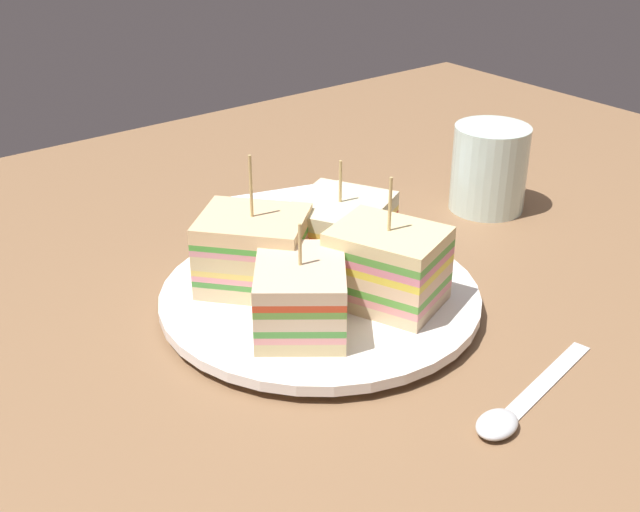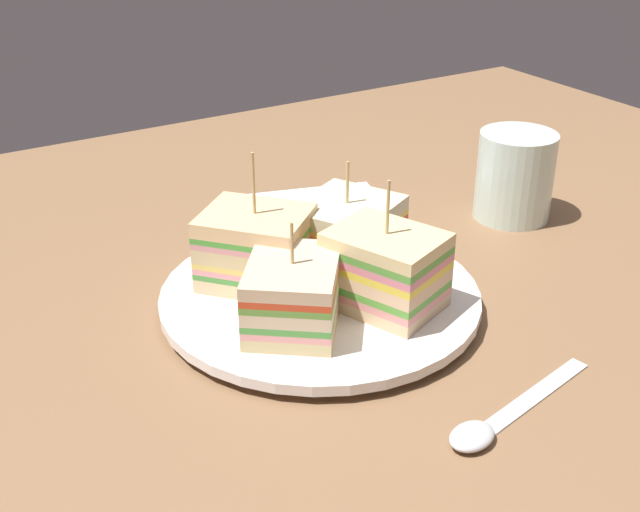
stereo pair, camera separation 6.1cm
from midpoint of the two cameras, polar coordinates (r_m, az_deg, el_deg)
ground_plane at (r=63.30cm, az=2.75°, el=-4.39°), size 126.77×96.37×1.80cm
plate at (r=62.39cm, az=2.79°, el=-2.99°), size 24.40×24.40×1.47cm
sandwich_wedge_0 at (r=65.09cm, az=4.51°, el=1.51°), size 10.20×9.81×8.71cm
sandwich_wedge_1 at (r=62.07cm, az=-1.67°, el=0.49°), size 10.07×10.21×10.58cm
sandwich_wedge_2 at (r=56.73cm, az=1.15°, el=-2.77°), size 9.64×9.98×7.96cm
sandwich_wedge_3 at (r=59.38cm, az=7.47°, el=-1.04°), size 8.49×9.55×9.88cm
chip_pile at (r=61.37cm, az=4.68°, el=-1.38°), size 6.92×7.07×2.59cm
salad_garnish at (r=68.88cm, az=-0.30°, el=1.26°), size 6.36×6.57×1.44cm
spoon at (r=52.51cm, az=15.29°, el=-11.30°), size 13.85×4.50×1.00cm
napkin at (r=78.41cm, az=2.16°, el=3.12°), size 16.18×15.09×0.50cm
drinking_glass at (r=79.36cm, az=15.57°, el=4.97°), size 7.17×7.17×8.25cm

